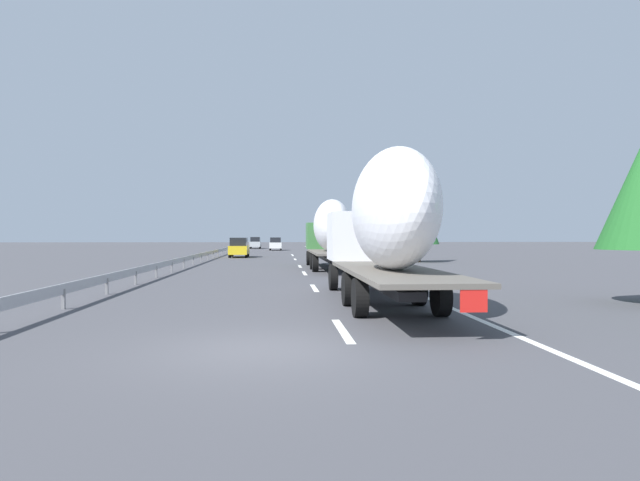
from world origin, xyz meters
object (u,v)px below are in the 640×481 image
(car_white_van, at_px, (276,244))
(car_silver_hatch, at_px, (255,243))
(road_sign, at_px, (345,233))
(truck_lead, at_px, (330,230))
(truck_trailing, at_px, (385,222))
(car_yellow_coupe, at_px, (239,248))

(car_white_van, relative_size, car_silver_hatch, 0.90)
(car_white_van, xyz_separation_m, road_sign, (-27.93, -6.90, 1.43))
(truck_lead, relative_size, truck_trailing, 1.04)
(truck_trailing, xyz_separation_m, car_silver_hatch, (75.35, 7.23, -1.63))
(truck_lead, height_order, road_sign, truck_lead)
(truck_trailing, distance_m, road_sign, 36.50)
(truck_trailing, xyz_separation_m, car_yellow_coupe, (38.55, 7.26, -1.61))
(car_yellow_coupe, bearing_deg, road_sign, -101.88)
(truck_trailing, relative_size, car_yellow_coupe, 2.87)
(truck_lead, xyz_separation_m, car_yellow_coupe, (20.08, 7.26, -1.53))
(truck_trailing, relative_size, car_white_van, 3.21)
(road_sign, bearing_deg, car_white_van, 13.89)
(truck_lead, xyz_separation_m, truck_trailing, (-18.47, -0.00, 0.07))
(car_silver_hatch, xyz_separation_m, road_sign, (-38.98, -10.33, 1.41))
(car_white_van, distance_m, car_silver_hatch, 11.57)
(truck_lead, relative_size, car_yellow_coupe, 2.97)
(truck_lead, height_order, car_white_van, truck_lead)
(car_yellow_coupe, bearing_deg, truck_trailing, -169.34)
(truck_lead, distance_m, road_sign, 18.17)
(truck_lead, xyz_separation_m, road_sign, (17.90, -3.10, -0.14))
(truck_lead, height_order, car_yellow_coupe, truck_lead)
(truck_trailing, height_order, road_sign, truck_trailing)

